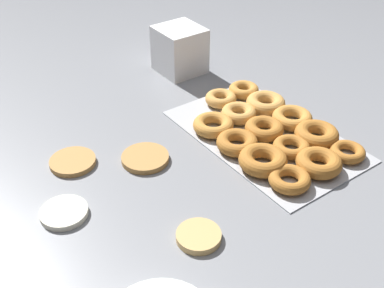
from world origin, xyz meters
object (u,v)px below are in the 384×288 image
(pancake_0, at_px, (145,158))
(container_stack, at_px, (180,50))
(pancake_2, at_px, (73,162))
(pancake_1, at_px, (199,236))
(donut_tray, at_px, (269,132))
(pancake_3, at_px, (64,212))

(pancake_0, height_order, container_stack, container_stack)
(pancake_2, xyz_separation_m, container_stack, (0.25, -0.47, 0.06))
(pancake_1, bearing_deg, donut_tray, -63.41)
(pancake_2, distance_m, pancake_3, 0.17)
(container_stack, bearing_deg, pancake_1, 148.45)
(pancake_3, xyz_separation_m, container_stack, (0.39, -0.55, 0.06))
(pancake_2, bearing_deg, pancake_0, -121.10)
(container_stack, bearing_deg, donut_tray, 176.00)
(pancake_0, relative_size, pancake_1, 1.27)
(pancake_1, relative_size, container_stack, 0.63)
(pancake_0, bearing_deg, pancake_2, 58.90)
(pancake_3, bearing_deg, pancake_2, -30.01)
(pancake_0, bearing_deg, pancake_3, 104.85)
(pancake_0, bearing_deg, pancake_1, 170.62)
(pancake_0, height_order, pancake_1, pancake_1)
(pancake_3, relative_size, container_stack, 0.70)
(pancake_2, relative_size, donut_tray, 0.22)
(pancake_0, distance_m, pancake_2, 0.17)
(pancake_2, bearing_deg, pancake_1, -164.72)
(pancake_3, xyz_separation_m, donut_tray, (-0.04, -0.52, 0.01))
(pancake_1, xyz_separation_m, pancake_2, (0.36, 0.10, -0.00))
(donut_tray, xyz_separation_m, container_stack, (0.43, -0.03, 0.05))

